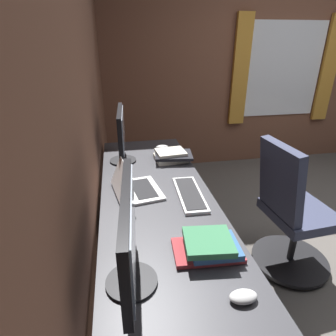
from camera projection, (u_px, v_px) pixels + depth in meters
name	position (u px, v px, depth m)	size (l,w,h in m)	color
wall_back	(76.00, 100.00, 1.43)	(4.58, 0.10, 2.60)	brown
wall_right	(275.00, 63.00, 3.62)	(0.10, 5.00, 2.60)	brown
window_panel	(284.00, 70.00, 3.62)	(0.02, 0.98, 1.15)	white
curtain_near	(328.00, 70.00, 3.70)	(0.05, 0.20, 1.31)	gold
curtain_far	(240.00, 71.00, 3.50)	(0.05, 0.20, 1.31)	gold
desk	(159.00, 214.00, 1.63)	(2.21, 0.66, 0.73)	#38383D
drawer_pedestal	(155.00, 251.00, 1.80)	(0.40, 0.51, 0.69)	#38383D
monitor_primary	(121.00, 132.00, 2.07)	(0.51, 0.20, 0.40)	black
monitor_secondary	(129.00, 233.00, 0.99)	(0.57, 0.20, 0.40)	black
laptop_leftmost	(135.00, 186.00, 1.71)	(0.36, 0.32, 0.18)	white
keyboard_main	(190.00, 194.00, 1.68)	(0.42, 0.15, 0.02)	silver
mouse_main	(162.00, 147.00, 2.39)	(0.06, 0.10, 0.03)	silver
mouse_spare	(243.00, 297.00, 1.01)	(0.06, 0.10, 0.03)	silver
book_stack_near	(172.00, 156.00, 2.17)	(0.24, 0.30, 0.07)	beige
book_stack_far	(210.00, 246.00, 1.22)	(0.21, 0.31, 0.08)	#B2383D
office_chair	(291.00, 215.00, 1.98)	(0.56, 0.57, 0.97)	#383D56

